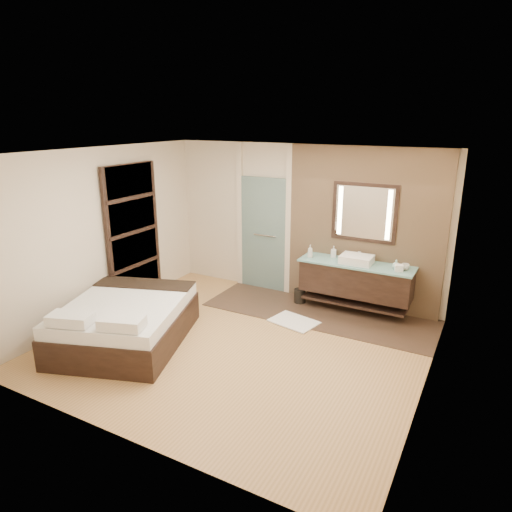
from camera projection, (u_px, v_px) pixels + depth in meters
The scene contains 15 objects.
floor at pixel (239, 345), 6.53m from camera, with size 5.00×5.00×0.00m, color #A97C47.
tile_strip at pixel (318, 313), 7.60m from camera, with size 3.80×1.30×0.01m, color #3D2E21.
stone_wall at pixel (364, 230), 7.49m from camera, with size 2.60×0.08×2.70m, color tan.
vanity at pixel (356, 279), 7.47m from camera, with size 1.85×0.55×0.88m.
mirror_unit at pixel (364, 213), 7.36m from camera, with size 1.06×0.04×0.96m.
frosted_door at pixel (264, 230), 8.38m from camera, with size 1.10×0.12×2.70m.
shoji_partition at pixel (133, 234), 7.78m from camera, with size 0.06×1.20×2.40m.
bed at pixel (126, 322), 6.54m from camera, with size 2.14×2.38×0.76m.
bath_mat at pixel (294, 322), 7.24m from camera, with size 0.72×0.50×0.02m, color white.
waste_bin at pixel (300, 296), 7.98m from camera, with size 0.20×0.20×0.25m, color black.
tissue_box at pixel (399, 268), 6.99m from camera, with size 0.12×0.12×0.10m, color white.
soap_bottle_a at pixel (310, 251), 7.63m from camera, with size 0.08×0.09×0.22m, color silver.
soap_bottle_b at pixel (334, 252), 7.66m from camera, with size 0.09×0.09×0.19m, color #B2B2B2.
soap_bottle_c at pixel (396, 264), 7.08m from camera, with size 0.11×0.11×0.15m, color #A8D3CA.
cup at pixel (405, 267), 7.05m from camera, with size 0.12×0.12×0.09m, color silver.
Camera 1 is at (3.00, -5.04, 3.15)m, focal length 32.00 mm.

